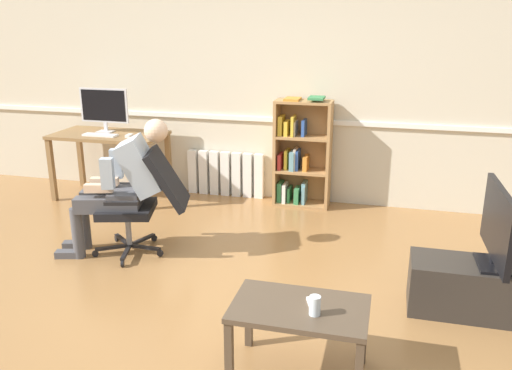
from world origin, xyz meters
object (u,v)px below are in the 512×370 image
(computer_mouse, at_px, (129,136))
(office_chair, at_px, (145,197))
(coffee_table, at_px, (299,316))
(radiator, at_px, (226,174))
(tv_screen, at_px, (498,227))
(bookshelf, at_px, (300,156))
(imac_monitor, at_px, (104,107))
(person_seated, at_px, (122,183))
(drinking_glass, at_px, (315,306))
(computer_desk, at_px, (109,142))
(spare_remote, at_px, (312,304))
(keyboard, at_px, (100,135))
(tv_stand, at_px, (488,290))

(computer_mouse, height_order, office_chair, office_chair)
(coffee_table, bearing_deg, radiator, 114.85)
(tv_screen, relative_size, coffee_table, 1.04)
(bookshelf, height_order, office_chair, bookshelf)
(imac_monitor, bearing_deg, person_seated, -56.23)
(computer_mouse, xyz_separation_m, radiator, (0.94, 0.51, -0.51))
(imac_monitor, relative_size, coffee_table, 0.76)
(coffee_table, xyz_separation_m, drinking_glass, (0.09, -0.07, 0.12))
(radiator, relative_size, person_seated, 0.76)
(imac_monitor, relative_size, bookshelf, 0.48)
(computer_desk, height_order, spare_remote, computer_desk)
(keyboard, height_order, coffee_table, keyboard)
(office_chair, height_order, tv_stand, office_chair)
(person_seated, bearing_deg, computer_mouse, -170.74)
(office_chair, height_order, spare_remote, office_chair)
(computer_mouse, distance_m, spare_remote, 3.53)
(imac_monitor, distance_m, person_seated, 1.80)
(tv_screen, bearing_deg, office_chair, 80.57)
(person_seated, relative_size, coffee_table, 1.56)
(computer_mouse, relative_size, tv_stand, 0.09)
(bookshelf, bearing_deg, computer_desk, -172.35)
(imac_monitor, relative_size, office_chair, 0.62)
(computer_mouse, xyz_separation_m, office_chair, (0.76, -1.21, -0.25))
(tv_screen, distance_m, spare_remote, 1.49)
(radiator, distance_m, coffee_table, 3.39)
(office_chair, distance_m, person_seated, 0.23)
(imac_monitor, distance_m, office_chair, 1.90)
(tv_stand, bearing_deg, computer_mouse, 156.05)
(bookshelf, relative_size, coffee_table, 1.58)
(person_seated, xyz_separation_m, coffee_table, (1.79, -1.30, -0.26))
(computer_mouse, xyz_separation_m, tv_screen, (3.54, -1.57, -0.11))
(bookshelf, xyz_separation_m, drinking_glass, (0.62, -3.04, -0.06))
(computer_desk, height_order, radiator, computer_desk)
(keyboard, bearing_deg, bookshelf, 11.14)
(bookshelf, bearing_deg, coffee_table, -79.90)
(tv_screen, bearing_deg, computer_mouse, 64.01)
(person_seated, height_order, tv_stand, person_seated)
(radiator, bearing_deg, computer_desk, -162.83)
(radiator, relative_size, drinking_glass, 8.23)
(keyboard, bearing_deg, drinking_glass, -42.94)
(tv_stand, distance_m, coffee_table, 1.55)
(bookshelf, xyz_separation_m, person_seated, (-1.26, -1.67, 0.09))
(keyboard, height_order, tv_screen, tv_screen)
(spare_remote, bearing_deg, tv_screen, 21.75)
(radiator, height_order, office_chair, office_chair)
(radiator, xyz_separation_m, spare_remote, (1.49, -3.05, 0.20))
(bookshelf, distance_m, office_chair, 1.95)
(imac_monitor, xyz_separation_m, tv_stand, (3.93, -1.77, -0.86))
(tv_stand, xyz_separation_m, drinking_glass, (-1.08, -1.06, 0.32))
(computer_desk, height_order, keyboard, keyboard)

